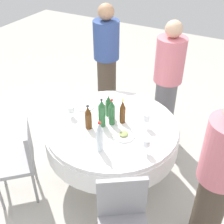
{
  "coord_description": "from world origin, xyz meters",
  "views": [
    {
      "loc": [
        -2.06,
        -1.11,
        2.53
      ],
      "look_at": [
        0.0,
        0.0,
        0.89
      ],
      "focal_mm": 46.67,
      "sensor_mm": 36.0,
      "label": 1
    }
  ],
  "objects": [
    {
      "name": "bottle_green_near",
      "position": [
        0.01,
        0.01,
        0.88
      ],
      "size": [
        0.06,
        0.06,
        0.29
      ],
      "color": "#2D6B38",
      "rests_on": "dining_table"
    },
    {
      "name": "plate_rear",
      "position": [
        0.15,
        0.43,
        0.75
      ],
      "size": [
        0.24,
        0.24,
        0.02
      ],
      "color": "white",
      "rests_on": "dining_table"
    },
    {
      "name": "bottle_brown_left",
      "position": [
        0.09,
        -0.07,
        0.86
      ],
      "size": [
        0.06,
        0.06,
        0.27
      ],
      "color": "#593314",
      "rests_on": "dining_table"
    },
    {
      "name": "bottle_green_inner",
      "position": [
        -0.06,
        0.08,
        0.89
      ],
      "size": [
        0.07,
        0.07,
        0.31
      ],
      "color": "#2D6B38",
      "rests_on": "dining_table"
    },
    {
      "name": "wine_glass_near",
      "position": [
        0.12,
        -0.32,
        0.85
      ],
      "size": [
        0.06,
        0.06,
        0.16
      ],
      "color": "white",
      "rests_on": "dining_table"
    },
    {
      "name": "plate_front",
      "position": [
        -0.11,
        -0.19,
        0.75
      ],
      "size": [
        0.22,
        0.22,
        0.04
      ],
      "color": "white",
      "rests_on": "dining_table"
    },
    {
      "name": "bottle_green_far",
      "position": [
        0.13,
        0.11,
        0.85
      ],
      "size": [
        0.07,
        0.07,
        0.24
      ],
      "color": "#2D6B38",
      "rests_on": "dining_table"
    },
    {
      "name": "person_west",
      "position": [
        -0.29,
        -1.1,
        0.8
      ],
      "size": [
        0.34,
        0.34,
        1.54
      ],
      "rotation": [
        0.0,
        0.0,
        2.88
      ],
      "color": "#4C3F33",
      "rests_on": "ground_plane"
    },
    {
      "name": "person_left",
      "position": [
        0.94,
        -0.24,
        0.82
      ],
      "size": [
        0.34,
        0.34,
        1.58
      ],
      "rotation": [
        0.0,
        0.0,
        4.46
      ],
      "color": "slate",
      "rests_on": "ground_plane"
    },
    {
      "name": "wine_glass_mid",
      "position": [
        -0.22,
        -0.46,
        0.85
      ],
      "size": [
        0.07,
        0.07,
        0.15
      ],
      "color": "white",
      "rests_on": "dining_table"
    },
    {
      "name": "wine_glass_far",
      "position": [
        -0.08,
        0.44,
        0.83
      ],
      "size": [
        0.07,
        0.07,
        0.13
      ],
      "color": "white",
      "rests_on": "dining_table"
    },
    {
      "name": "bottle_clear_mid",
      "position": [
        -0.38,
        -0.08,
        0.89
      ],
      "size": [
        0.06,
        0.06,
        0.31
      ],
      "color": "silver",
      "rests_on": "dining_table"
    },
    {
      "name": "dining_table",
      "position": [
        0.0,
        0.0,
        0.59
      ],
      "size": [
        1.37,
        1.37,
        0.74
      ],
      "color": "white",
      "rests_on": "ground_plane"
    },
    {
      "name": "spoon_inner",
      "position": [
        -0.3,
        0.45,
        0.74
      ],
      "size": [
        0.14,
        0.14,
        0.0
      ],
      "primitive_type": "cube",
      "rotation": [
        0.0,
        0.0,
        5.48
      ],
      "color": "silver",
      "rests_on": "dining_table"
    },
    {
      "name": "ground_plane",
      "position": [
        0.0,
        0.0,
        0.0
      ],
      "size": [
        10.0,
        10.0,
        0.0
      ],
      "primitive_type": "plane",
      "color": "#B7B2A8"
    },
    {
      "name": "bottle_brown_west",
      "position": [
        -0.15,
        0.18,
        0.86
      ],
      "size": [
        0.07,
        0.07,
        0.27
      ],
      "color": "#593314",
      "rests_on": "dining_table"
    },
    {
      "name": "person_inner",
      "position": [
        1.07,
        0.66,
        0.84
      ],
      "size": [
        0.34,
        0.34,
        1.61
      ],
      "rotation": [
        0.0,
        0.0,
        -1.02
      ],
      "color": "#4C3F33",
      "rests_on": "ground_plane"
    },
    {
      "name": "chair_mid",
      "position": [
        -0.64,
        0.69,
        0.52
      ],
      "size": [
        0.57,
        0.57,
        0.87
      ],
      "rotation": [
        0.0,
        0.0,
        0.75
      ],
      "color": "#99999E",
      "rests_on": "ground_plane"
    },
    {
      "name": "chair_right",
      "position": [
        -0.8,
        -0.53,
        0.52
      ],
      "size": [
        0.55,
        0.55,
        0.87
      ],
      "rotation": [
        0.0,
        0.0,
        2.16
      ],
      "color": "#99999E",
      "rests_on": "ground_plane"
    }
  ]
}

